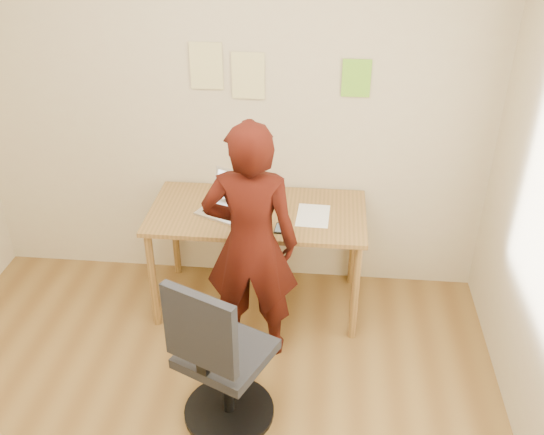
# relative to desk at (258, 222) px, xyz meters

# --- Properties ---
(room) EXTENTS (3.58, 3.58, 2.78)m
(room) POSITION_rel_desk_xyz_m (-0.23, -1.38, 0.70)
(room) COLOR brown
(room) RESTS_ON ground
(desk) EXTENTS (1.40, 0.70, 0.74)m
(desk) POSITION_rel_desk_xyz_m (0.00, 0.00, 0.00)
(desk) COLOR olive
(desk) RESTS_ON ground
(laptop) EXTENTS (0.41, 0.39, 0.23)m
(laptop) POSITION_rel_desk_xyz_m (-0.19, -0.01, 0.14)
(laptop) COLOR silver
(laptop) RESTS_ON desk
(paper_sheet) EXTENTS (0.21, 0.30, 0.00)m
(paper_sheet) POSITION_rel_desk_xyz_m (0.36, -0.03, 0.09)
(paper_sheet) COLOR white
(paper_sheet) RESTS_ON desk
(phone) EXTENTS (0.07, 0.12, 0.01)m
(phone) POSITION_rel_desk_xyz_m (0.17, -0.21, 0.09)
(phone) COLOR black
(phone) RESTS_ON desk
(wall_note_left) EXTENTS (0.21, 0.00, 0.30)m
(wall_note_left) POSITION_rel_desk_xyz_m (-0.36, 0.36, 0.92)
(wall_note_left) COLOR #E0D486
(wall_note_left) RESTS_ON room
(wall_note_mid) EXTENTS (0.21, 0.00, 0.30)m
(wall_note_mid) POSITION_rel_desk_xyz_m (-0.09, 0.36, 0.87)
(wall_note_mid) COLOR #E0D486
(wall_note_mid) RESTS_ON room
(wall_note_right) EXTENTS (0.18, 0.00, 0.24)m
(wall_note_right) POSITION_rel_desk_xyz_m (0.59, 0.36, 0.87)
(wall_note_right) COLOR #78C52C
(wall_note_right) RESTS_ON room
(office_chair) EXTENTS (0.57, 0.58, 0.97)m
(office_chair) POSITION_rel_desk_xyz_m (-0.07, -1.07, -0.24)
(office_chair) COLOR black
(office_chair) RESTS_ON ground
(person) EXTENTS (0.56, 0.37, 1.54)m
(person) POSITION_rel_desk_xyz_m (0.02, -0.44, 0.12)
(person) COLOR #330C07
(person) RESTS_ON ground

